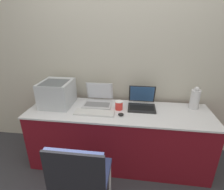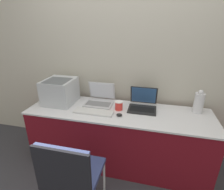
# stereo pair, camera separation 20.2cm
# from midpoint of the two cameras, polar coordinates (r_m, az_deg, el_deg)

# --- Properties ---
(ground_plane) EXTENTS (14.00, 14.00, 0.00)m
(ground_plane) POSITION_cam_midpoint_polar(r_m,az_deg,el_deg) (2.26, -1.75, -25.50)
(ground_plane) COLOR #333338
(wall_back) EXTENTS (8.00, 0.05, 2.60)m
(wall_back) POSITION_cam_midpoint_polar(r_m,az_deg,el_deg) (2.26, 0.79, 12.65)
(wall_back) COLOR #B7B2A3
(wall_back) RESTS_ON ground_plane
(table) EXTENTS (2.14, 0.63, 0.73)m
(table) POSITION_cam_midpoint_polar(r_m,az_deg,el_deg) (2.24, -0.60, -13.46)
(table) COLOR maroon
(table) RESTS_ON ground_plane
(printer) EXTENTS (0.36, 0.39, 0.30)m
(printer) POSITION_cam_midpoint_polar(r_m,az_deg,el_deg) (2.27, -20.01, 0.73)
(printer) COLOR #B2B7BC
(printer) RESTS_ON table
(laptop_left) EXTENTS (0.34, 0.32, 0.25)m
(laptop_left) POSITION_cam_midpoint_polar(r_m,az_deg,el_deg) (2.22, -7.09, -1.51)
(laptop_left) COLOR #B7B7BC
(laptop_left) RESTS_ON table
(laptop_right) EXTENTS (0.32, 0.31, 0.25)m
(laptop_right) POSITION_cam_midpoint_polar(r_m,az_deg,el_deg) (2.13, 7.05, -2.58)
(laptop_right) COLOR black
(laptop_right) RESTS_ON table
(external_keyboard) EXTENTS (0.45, 0.14, 0.02)m
(external_keyboard) POSITION_cam_midpoint_polar(r_m,az_deg,el_deg) (2.00, -8.71, -5.83)
(external_keyboard) COLOR silver
(external_keyboard) RESTS_ON table
(coffee_cup) EXTENTS (0.09, 0.09, 0.11)m
(coffee_cup) POSITION_cam_midpoint_polar(r_m,az_deg,el_deg) (2.06, -0.46, -3.41)
(coffee_cup) COLOR red
(coffee_cup) RESTS_ON table
(mouse) EXTENTS (0.06, 0.05, 0.03)m
(mouse) POSITION_cam_midpoint_polar(r_m,az_deg,el_deg) (1.93, -0.07, -6.43)
(mouse) COLOR black
(mouse) RESTS_ON table
(metal_pitcher) EXTENTS (0.11, 0.11, 0.27)m
(metal_pitcher) POSITION_cam_midpoint_polar(r_m,az_deg,el_deg) (2.24, 23.21, -1.13)
(metal_pitcher) COLOR silver
(metal_pitcher) RESTS_ON table
(chair) EXTENTS (0.45, 0.44, 0.86)m
(chair) POSITION_cam_midpoint_polar(r_m,az_deg,el_deg) (1.57, -14.47, -24.34)
(chair) COLOR navy
(chair) RESTS_ON ground_plane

